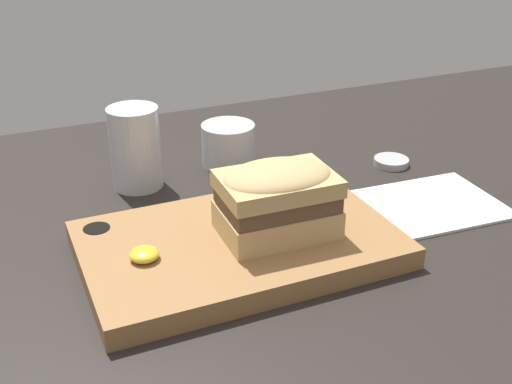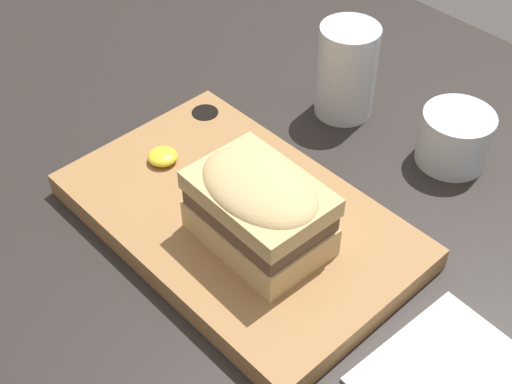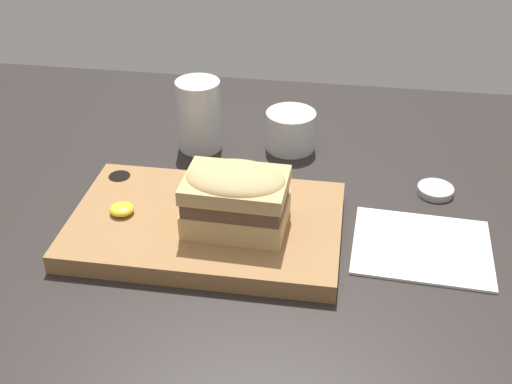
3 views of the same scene
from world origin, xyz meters
TOP-DOWN VIEW (x-y plane):
  - dining_table at (0.00, 0.00)cm, footprint 193.99×102.28cm
  - serving_board at (2.33, -2.14)cm, footprint 36.87×23.21cm
  - sandwich at (6.87, -3.33)cm, footprint 13.59×9.66cm
  - mustard_dollop at (-9.20, -3.02)cm, footprint 3.36×3.36cm
  - water_glass at (-3.86, 21.52)cm, footprint 7.32×7.32cm
  - wine_glass at (11.24, 23.62)cm, footprint 8.34×8.34cm
  - napkin at (31.77, -1.09)cm, footprint 19.03×15.86cm
  - condiment_dish at (34.57, 12.88)cm, footprint 5.44×5.44cm

SIDE VIEW (x-z plane):
  - dining_table at x=0.00cm, z-range 0.00..2.00cm
  - napkin at x=31.77cm, z-range 2.00..2.40cm
  - condiment_dish at x=34.57cm, z-range 2.00..3.09cm
  - serving_board at x=2.33cm, z-range 1.97..4.72cm
  - wine_glass at x=11.24cm, z-range 1.73..8.27cm
  - mustard_dollop at x=-9.20cm, z-range 4.68..6.02cm
  - water_glass at x=-3.86cm, z-range 1.20..13.17cm
  - sandwich at x=6.87cm, z-range 5.01..13.79cm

